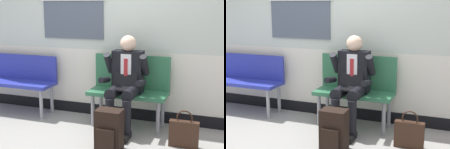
{
  "view_description": "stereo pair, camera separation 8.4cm",
  "coord_description": "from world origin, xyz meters",
  "views": [
    {
      "loc": [
        1.51,
        -3.68,
        1.62
      ],
      "look_at": [
        0.15,
        0.09,
        0.75
      ],
      "focal_mm": 51.64,
      "sensor_mm": 36.0,
      "label": 1
    },
    {
      "loc": [
        1.59,
        -3.65,
        1.62
      ],
      "look_at": [
        0.15,
        0.09,
        0.75
      ],
      "focal_mm": 51.64,
      "sensor_mm": 36.0,
      "label": 2
    }
  ],
  "objects": [
    {
      "name": "backpack",
      "position": [
        0.32,
        -0.48,
        0.23
      ],
      "size": [
        0.29,
        0.24,
        0.48
      ],
      "color": "black",
      "rests_on": "ground"
    },
    {
      "name": "person_seated",
      "position": [
        0.3,
        0.17,
        0.66
      ],
      "size": [
        0.57,
        0.7,
        1.24
      ],
      "color": "black",
      "rests_on": "ground"
    },
    {
      "name": "bench_empty",
      "position": [
        -1.56,
        0.36,
        0.53
      ],
      "size": [
        1.38,
        0.42,
        0.87
      ],
      "color": "#28339E",
      "rests_on": "ground"
    },
    {
      "name": "handbag",
      "position": [
        1.11,
        -0.12,
        0.17
      ],
      "size": [
        0.34,
        0.09,
        0.45
      ],
      "color": "#331E14",
      "rests_on": "ground"
    },
    {
      "name": "ground_plane",
      "position": [
        0.0,
        0.0,
        0.0
      ],
      "size": [
        18.0,
        18.0,
        0.0
      ],
      "primitive_type": "plane",
      "color": "gray"
    },
    {
      "name": "station_wall",
      "position": [
        -0.01,
        0.64,
        1.59
      ],
      "size": [
        5.09,
        0.17,
        3.2
      ],
      "color": "beige",
      "rests_on": "ground"
    },
    {
      "name": "bench_with_person",
      "position": [
        0.3,
        0.37,
        0.55
      ],
      "size": [
        1.05,
        0.42,
        0.95
      ],
      "color": "#2D6B47",
      "rests_on": "ground"
    }
  ]
}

